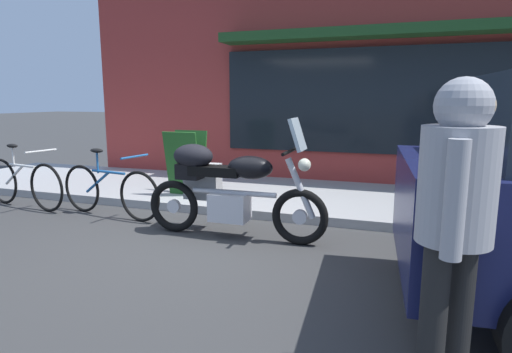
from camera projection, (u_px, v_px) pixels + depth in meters
The scene contains 6 objects.
ground_plane at pixel (197, 243), 4.83m from camera, with size 80.00×80.00×0.00m, color #363636.
touring_motorcycle at pixel (224, 186), 5.00m from camera, with size 2.18×0.65×1.39m.
parked_bicycle at pixel (109, 190), 5.88m from camera, with size 1.74×0.48×0.93m.
pedestrian_walking at pixel (456, 203), 2.20m from camera, with size 0.42×0.56×1.70m.
sandwich_board_sign at pixel (186, 163), 6.68m from camera, with size 0.55×0.42×0.98m.
second_bicycle_by_cafe at pixel (23, 182), 6.37m from camera, with size 1.71×0.48×0.94m.
Camera 1 is at (2.15, -4.15, 1.59)m, focal length 30.42 mm.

